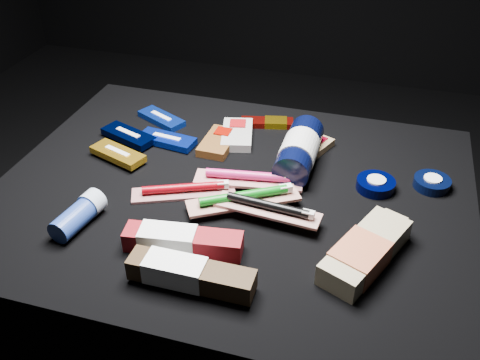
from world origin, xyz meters
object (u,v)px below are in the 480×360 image
(bodywash_bottle, at_px, (364,253))
(toothpaste_carton_red, at_px, (178,241))
(deodorant_stick, at_px, (79,215))
(lotion_bottle, at_px, (299,151))

(bodywash_bottle, xyz_separation_m, toothpaste_carton_red, (-0.32, -0.06, -0.00))
(deodorant_stick, bearing_deg, bodywash_bottle, 14.52)
(lotion_bottle, bearing_deg, deodorant_stick, -138.27)
(lotion_bottle, height_order, bodywash_bottle, lotion_bottle)
(lotion_bottle, relative_size, deodorant_stick, 2.01)
(lotion_bottle, height_order, toothpaste_carton_red, lotion_bottle)
(bodywash_bottle, height_order, toothpaste_carton_red, bodywash_bottle)
(deodorant_stick, bearing_deg, lotion_bottle, 50.77)
(lotion_bottle, distance_m, toothpaste_carton_red, 0.36)
(bodywash_bottle, xyz_separation_m, deodorant_stick, (-0.53, -0.05, 0.00))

